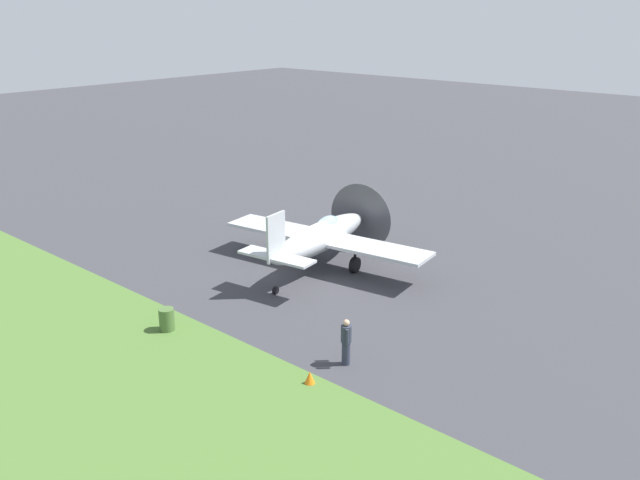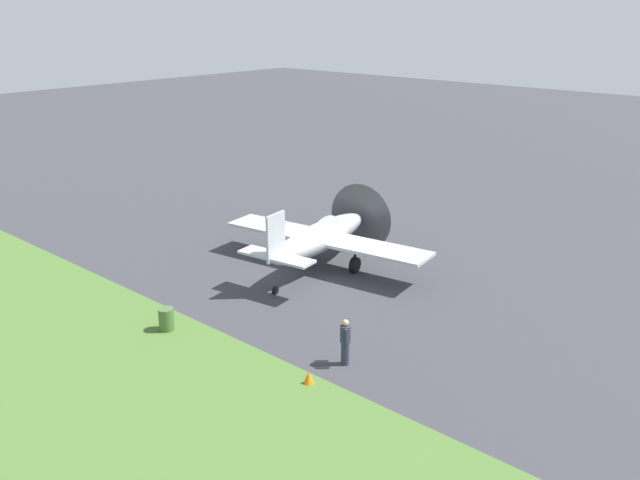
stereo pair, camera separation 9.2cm
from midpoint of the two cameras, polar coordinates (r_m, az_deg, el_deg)
ground_plane at (r=31.51m, az=-1.12°, el=-3.15°), size 160.00×160.00×0.00m
grass_verge at (r=24.96m, az=-20.17°, el=-10.79°), size 120.00×11.00×0.01m
airplane_lead at (r=32.01m, az=0.09°, el=0.30°), size 10.86×8.63×3.84m
ground_crew_chief at (r=23.80m, az=2.12°, el=-8.55°), size 0.48×0.47×1.73m
fuel_drum at (r=27.04m, az=-12.97°, el=-6.58°), size 0.60×0.60×0.90m
runway_marker_cone at (r=22.99m, az=-0.99°, el=-11.58°), size 0.36×0.36×0.44m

